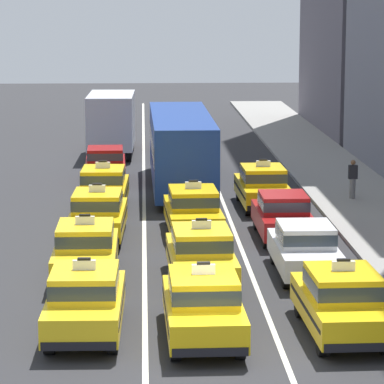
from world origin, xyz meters
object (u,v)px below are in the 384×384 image
sedan_right_second (305,248)px  taxi_left_second (86,250)px  taxi_center_second (201,254)px  sedan_right_third (283,214)px  taxi_left_nearest (85,300)px  taxi_center_third (193,210)px  sedan_left_fifth (105,164)px  taxi_right_nearest (342,301)px  taxi_left_third (98,214)px  taxi_left_fourth (103,188)px  taxi_right_fourth (263,186)px  taxi_center_nearest (203,304)px  box_truck_left_sixth (112,121)px  pedestrian_near_crosswalk (353,179)px  bus_center_fourth (181,147)px

sedan_right_second → taxi_left_second: bearing=-179.4°
taxi_center_second → sedan_right_third: (3.12, 5.76, -0.03)m
taxi_left_nearest → taxi_center_third: size_ratio=0.99×
sedan_left_fifth → taxi_right_nearest: 23.26m
taxi_left_second → taxi_left_third: same height
sedan_right_second → taxi_left_fourth: bearing=121.6°
taxi_left_second → sedan_right_third: (6.48, 5.02, -0.03)m
taxi_right_nearest → sedan_right_second: bearing=90.4°
taxi_center_second → taxi_right_nearest: size_ratio=1.00×
taxi_left_second → taxi_left_nearest: bearing=-87.2°
taxi_left_second → taxi_center_second: (3.36, -0.74, 0.00)m
sedan_left_fifth → taxi_right_fourth: bearing=-44.1°
taxi_center_nearest → taxi_left_second: bearing=118.2°
box_truck_left_sixth → taxi_center_nearest: bearing=-84.4°
sedan_right_third → taxi_right_fourth: size_ratio=0.94×
sedan_left_fifth → pedestrian_near_crosswalk: (10.15, -5.14, 0.10)m
box_truck_left_sixth → pedestrian_near_crosswalk: 17.01m
taxi_left_second → taxi_right_fourth: same height
taxi_left_fourth → taxi_right_fourth: bearing=0.7°
taxi_center_nearest → sedan_right_second: size_ratio=1.07×
taxi_right_nearest → sedan_right_third: bearing=90.3°
taxi_left_second → taxi_center_nearest: bearing=-61.8°
taxi_left_third → taxi_center_second: 6.81m
taxi_left_second → sedan_right_third: taxi_left_second is taller
taxi_right_nearest → pedestrian_near_crosswalk: 17.56m
taxi_left_third → pedestrian_near_crosswalk: taxi_left_third is taller
taxi_left_nearest → sedan_left_fifth: 21.95m
taxi_left_nearest → taxi_center_nearest: same height
taxi_left_third → sedan_right_second: 8.21m
taxi_left_fourth → taxi_center_second: (3.21, -11.14, 0.00)m
bus_center_fourth → taxi_right_nearest: (3.20, -20.69, -0.94)m
box_truck_left_sixth → sedan_right_second: 25.95m
taxi_center_nearest → taxi_right_fourth: 16.64m
taxi_left_nearest → taxi_left_fourth: 15.69m
taxi_center_second → sedan_right_second: (3.14, 0.81, -0.03)m
sedan_left_fifth → taxi_right_nearest: size_ratio=0.94×
sedan_left_fifth → taxi_left_second: bearing=-90.0°
sedan_right_third → sedan_left_fifth: bearing=119.1°
sedan_left_fifth → taxi_center_second: size_ratio=0.94×
taxi_left_second → sedan_right_second: (6.50, 0.07, -0.03)m
taxi_left_fourth → taxi_right_fourth: (6.24, 0.07, 0.00)m
bus_center_fourth → sedan_right_third: size_ratio=2.61×
taxi_left_nearest → taxi_right_nearest: 6.29m
pedestrian_near_crosswalk → taxi_center_second: bearing=-119.0°
taxi_right_fourth → taxi_center_second: bearing=-105.1°
taxi_left_fourth → sedan_right_second: 12.13m
sedan_left_fifth → box_truck_left_sixth: box_truck_left_sixth is taller
taxi_left_fourth → box_truck_left_sixth: bearing=90.2°
taxi_left_third → pedestrian_near_crosswalk: 11.81m
taxi_left_third → taxi_center_second: size_ratio=1.00×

